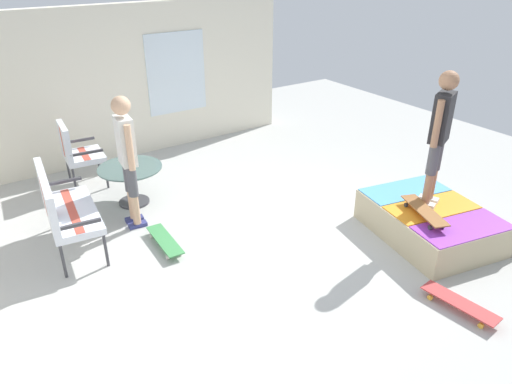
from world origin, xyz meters
TOP-DOWN VIEW (x-y plane):
  - ground_plane at (0.00, 0.00)m, footprint 12.00×12.00m
  - house_facade at (3.80, 0.49)m, footprint 0.23×6.00m
  - skate_ramp at (-1.01, -1.64)m, footprint 1.88×2.02m
  - patio_bench at (1.28, 2.32)m, footprint 1.30×0.68m
  - patio_chair_near_house at (2.97, 1.68)m, footprint 0.67×0.60m
  - patio_table at (1.98, 1.20)m, footprint 0.90×0.90m
  - person_watching at (1.40, 1.40)m, footprint 0.48×0.27m
  - person_skater at (-0.90, -1.63)m, footprint 0.33×0.45m
  - skateboard_by_bench at (0.66, 1.30)m, footprint 0.81×0.24m
  - skateboard_spare at (-2.12, -0.72)m, footprint 0.82×0.29m
  - skateboard_on_ramp at (-1.10, -1.32)m, footprint 0.82×0.47m

SIDE VIEW (x-z plane):
  - ground_plane at x=0.00m, z-range -0.10..0.00m
  - skateboard_by_bench at x=0.66m, z-range 0.03..0.14m
  - skateboard_spare at x=-2.12m, z-range 0.03..0.14m
  - skate_ramp at x=-1.01m, z-range 0.00..0.43m
  - patio_table at x=1.98m, z-range 0.12..0.69m
  - skateboard_on_ramp at x=-1.10m, z-range 0.46..0.56m
  - patio_chair_near_house at x=2.97m, z-range 0.10..1.12m
  - patio_bench at x=1.28m, z-range 0.11..1.13m
  - person_watching at x=1.40m, z-range 0.16..1.92m
  - house_facade at x=3.80m, z-range 0.00..2.55m
  - person_skater at x=-0.90m, z-range 0.57..2.25m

